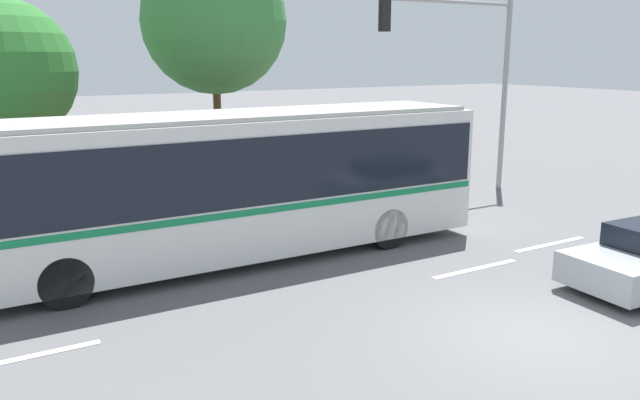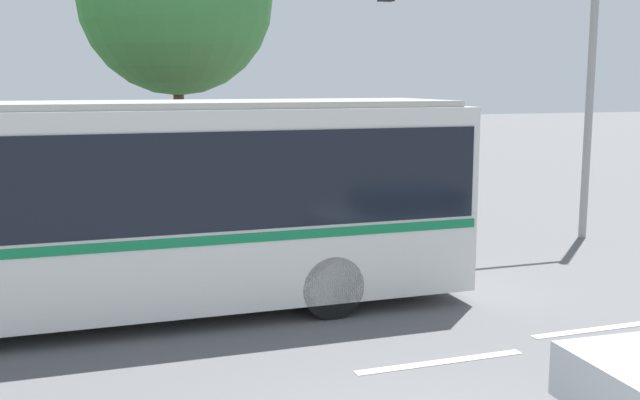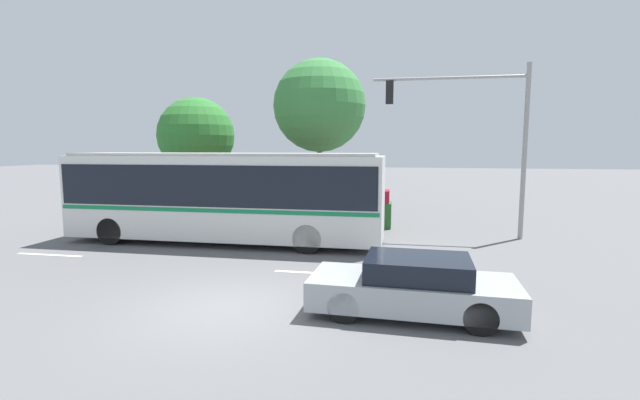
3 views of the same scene
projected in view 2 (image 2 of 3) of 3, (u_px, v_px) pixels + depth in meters
The scene contains 5 objects.
city_bus at pixel (96, 198), 11.39m from camera, with size 11.80×2.62×3.35m.
traffic_light_pole at pixel (535, 47), 16.56m from camera, with size 5.91×0.24×6.73m.
flowering_hedge at pixel (147, 216), 15.90m from camera, with size 9.83×1.16×1.67m.
lane_stripe_near at pixel (440, 362), 9.82m from camera, with size 2.40×0.16×0.01m, color silver.
lane_stripe_far at pixel (602, 329), 11.16m from camera, with size 2.40×0.16×0.01m, color silver.
Camera 2 is at (-3.03, -5.35, 3.65)m, focal length 41.97 mm.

